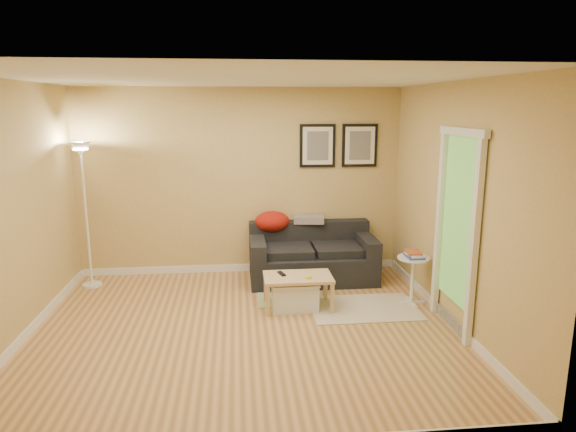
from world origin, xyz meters
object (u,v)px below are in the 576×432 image
object	(u,v)px
sofa	(312,253)
storage_bin	(295,294)
coffee_table	(298,292)
side_table	(412,280)
book_stack	(414,254)
floor_lamp	(87,219)

from	to	relation	value
sofa	storage_bin	world-z (taller)	sofa
coffee_table	storage_bin	bearing A→B (deg)	174.75
side_table	sofa	bearing A→B (deg)	137.03
book_stack	floor_lamp	world-z (taller)	floor_lamp
coffee_table	floor_lamp	bearing A→B (deg)	154.28
sofa	book_stack	world-z (taller)	sofa
storage_bin	book_stack	world-z (taller)	book_stack
book_stack	coffee_table	bearing A→B (deg)	-178.07
sofa	floor_lamp	bearing A→B (deg)	179.29
book_stack	floor_lamp	xyz separation A→B (m)	(-4.02, 1.04, 0.28)
side_table	coffee_table	bearing A→B (deg)	179.92
storage_bin	floor_lamp	world-z (taller)	floor_lamp
book_stack	side_table	bearing A→B (deg)	96.06
coffee_table	book_stack	size ratio (longest dim) A/B	3.23
storage_bin	book_stack	bearing A→B (deg)	-0.53
coffee_table	side_table	distance (m)	1.39
sofa	storage_bin	bearing A→B (deg)	-109.99
book_stack	floor_lamp	distance (m)	4.16
storage_bin	side_table	bearing A→B (deg)	-0.10
sofa	book_stack	size ratio (longest dim) A/B	6.89
book_stack	sofa	bearing A→B (deg)	139.19
storage_bin	side_table	distance (m)	1.43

